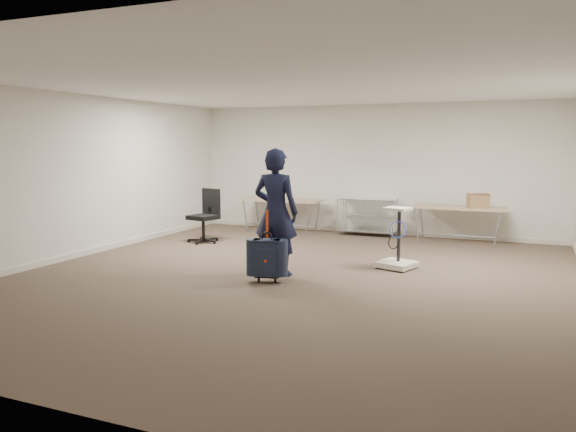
% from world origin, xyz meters
% --- Properties ---
extents(ground, '(9.00, 9.00, 0.00)m').
position_xyz_m(ground, '(0.00, 0.00, 0.00)').
color(ground, '#4D3E2F').
rests_on(ground, ground).
extents(room_shell, '(8.00, 9.00, 9.00)m').
position_xyz_m(room_shell, '(0.00, 1.38, 0.05)').
color(room_shell, beige).
rests_on(room_shell, ground).
extents(folding_table_left, '(1.80, 0.75, 0.73)m').
position_xyz_m(folding_table_left, '(-1.90, 3.95, 0.68)').
color(folding_table_left, '#9B855F').
rests_on(folding_table_left, ground).
extents(folding_table_right, '(1.80, 0.75, 0.73)m').
position_xyz_m(folding_table_right, '(1.90, 3.95, 0.68)').
color(folding_table_right, '#9B855F').
rests_on(folding_table_right, ground).
extents(wire_shelf, '(1.22, 0.47, 0.80)m').
position_xyz_m(wire_shelf, '(0.00, 4.20, 0.44)').
color(wire_shelf, silver).
rests_on(wire_shelf, ground).
extents(person, '(0.69, 0.45, 1.89)m').
position_xyz_m(person, '(-0.31, 0.09, 0.95)').
color(person, black).
rests_on(person, ground).
extents(suitcase, '(0.42, 0.31, 1.03)m').
position_xyz_m(suitcase, '(-0.23, -0.40, 0.35)').
color(suitcase, black).
rests_on(suitcase, ground).
extents(office_chair, '(0.64, 0.64, 1.06)m').
position_xyz_m(office_chair, '(-2.77, 2.12, 0.32)').
color(office_chair, black).
rests_on(office_chair, ground).
extents(equipment_cart, '(0.66, 0.66, 0.97)m').
position_xyz_m(equipment_cart, '(1.28, 1.23, 0.25)').
color(equipment_cart, beige).
rests_on(equipment_cart, ground).
extents(cardboard_box, '(0.44, 0.39, 0.28)m').
position_xyz_m(cardboard_box, '(2.27, 3.87, 0.87)').
color(cardboard_box, olive).
rests_on(cardboard_box, folding_table_right).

